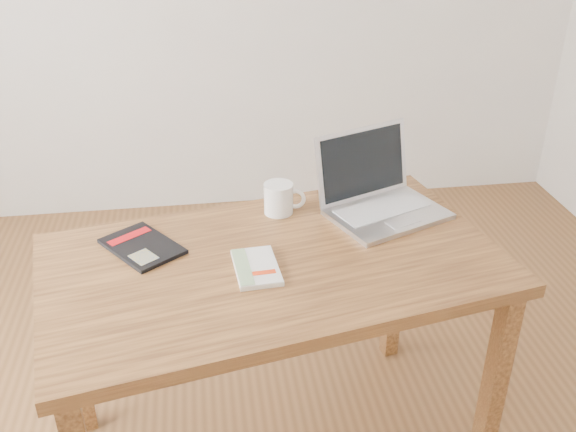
{
  "coord_description": "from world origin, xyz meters",
  "views": [
    {
      "loc": [
        -0.05,
        -1.35,
        1.72
      ],
      "look_at": [
        0.18,
        0.23,
        0.85
      ],
      "focal_mm": 40.0,
      "sensor_mm": 36.0,
      "label": 1
    }
  ],
  "objects": [
    {
      "name": "room",
      "position": [
        -0.07,
        0.0,
        1.36
      ],
      "size": [
        4.04,
        4.04,
        2.7
      ],
      "color": "brown",
      "rests_on": "ground"
    },
    {
      "name": "desk",
      "position": [
        0.13,
        0.17,
        0.66
      ],
      "size": [
        1.39,
        0.97,
        0.75
      ],
      "rotation": [
        0.0,
        0.0,
        0.2
      ],
      "color": "brown",
      "rests_on": "ground"
    },
    {
      "name": "white_guidebook",
      "position": [
        0.08,
        0.12,
        0.76
      ],
      "size": [
        0.13,
        0.2,
        0.02
      ],
      "rotation": [
        0.0,
        0.0,
        0.07
      ],
      "color": "silver",
      "rests_on": "desk"
    },
    {
      "name": "black_guidebook",
      "position": [
        -0.24,
        0.28,
        0.76
      ],
      "size": [
        0.26,
        0.28,
        0.01
      ],
      "rotation": [
        0.0,
        0.0,
        0.63
      ],
      "color": "black",
      "rests_on": "desk"
    },
    {
      "name": "laptop",
      "position": [
        0.5,
        0.41,
        0.8
      ],
      "size": [
        0.43,
        0.4,
        0.24
      ],
      "rotation": [
        0.0,
        0.0,
        0.39
      ],
      "color": "silver",
      "rests_on": "desk"
    },
    {
      "name": "coffee_mug",
      "position": [
        0.18,
        0.44,
        0.8
      ],
      "size": [
        0.13,
        0.09,
        0.1
      ],
      "rotation": [
        0.0,
        0.0,
        -0.19
      ],
      "color": "white",
      "rests_on": "desk"
    }
  ]
}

